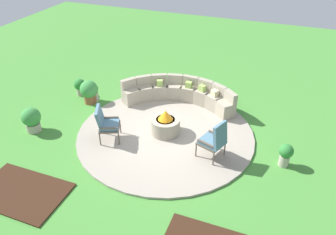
{
  "coord_description": "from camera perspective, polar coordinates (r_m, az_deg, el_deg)",
  "views": [
    {
      "loc": [
        2.78,
        -7.11,
        5.54
      ],
      "look_at": [
        0.0,
        0.2,
        0.45
      ],
      "focal_mm": 34.92,
      "sensor_mm": 36.0,
      "label": 1
    }
  ],
  "objects": [
    {
      "name": "lounge_chair_front_right",
      "position": [
        8.28,
        8.11,
        -3.85
      ],
      "size": [
        0.76,
        0.73,
        1.09
      ],
      "rotation": [
        0.0,
        0.0,
        7.51
      ],
      "color": "brown",
      "rests_on": "patio_circle"
    },
    {
      "name": "curved_stone_bench",
      "position": [
        10.67,
        2.12,
        4.12
      ],
      "size": [
        3.72,
        1.42,
        0.8
      ],
      "color": "#9E937F",
      "rests_on": "patio_circle"
    },
    {
      "name": "potted_plant_2",
      "position": [
        11.04,
        -13.6,
        4.54
      ],
      "size": [
        0.58,
        0.58,
        0.79
      ],
      "color": "brown",
      "rests_on": "ground_plane"
    },
    {
      "name": "potted_plant_4",
      "position": [
        11.17,
        -12.8,
        4.36
      ],
      "size": [
        0.32,
        0.32,
        0.61
      ],
      "color": "#A89E8E",
      "rests_on": "ground_plane"
    },
    {
      "name": "potted_plant_0",
      "position": [
        11.64,
        -15.15,
        5.33
      ],
      "size": [
        0.39,
        0.39,
        0.6
      ],
      "color": "#A89E8E",
      "rests_on": "ground_plane"
    },
    {
      "name": "fire_pit",
      "position": [
        9.24,
        -0.44,
        -1.17
      ],
      "size": [
        0.82,
        0.82,
        0.74
      ],
      "color": "#9E937F",
      "rests_on": "patio_circle"
    },
    {
      "name": "potted_plant_1",
      "position": [
        8.67,
        19.85,
        -5.99
      ],
      "size": [
        0.36,
        0.36,
        0.63
      ],
      "color": "#A89E8E",
      "rests_on": "ground_plane"
    },
    {
      "name": "patio_circle",
      "position": [
        9.42,
        -0.43,
        -2.76
      ],
      "size": [
        5.04,
        5.04,
        0.06
      ],
      "primitive_type": "cylinder",
      "color": "#9E9384",
      "rests_on": "ground_plane"
    },
    {
      "name": "mulch_bed_left",
      "position": [
        8.39,
        -24.23,
        -11.8
      ],
      "size": [
        2.07,
        1.33,
        0.04
      ],
      "primitive_type": "cube",
      "color": "#382114",
      "rests_on": "ground_plane"
    },
    {
      "name": "ground_plane",
      "position": [
        9.44,
        -0.43,
        -2.91
      ],
      "size": [
        24.0,
        24.0,
        0.0
      ],
      "primitive_type": "plane",
      "color": "#478C38"
    },
    {
      "name": "lounge_chair_front_left",
      "position": [
        9.0,
        -10.75,
        -0.91
      ],
      "size": [
        0.75,
        0.76,
        1.02
      ],
      "rotation": [
        0.0,
        0.0,
        5.12
      ],
      "color": "brown",
      "rests_on": "patio_circle"
    },
    {
      "name": "potted_plant_3",
      "position": [
        10.14,
        -22.73,
        -0.24
      ],
      "size": [
        0.55,
        0.55,
        0.75
      ],
      "color": "#A89E8E",
      "rests_on": "ground_plane"
    }
  ]
}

